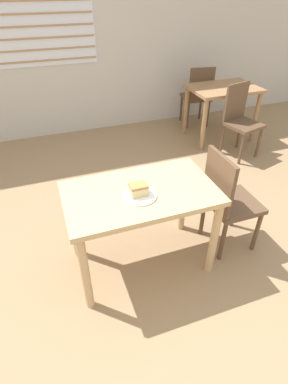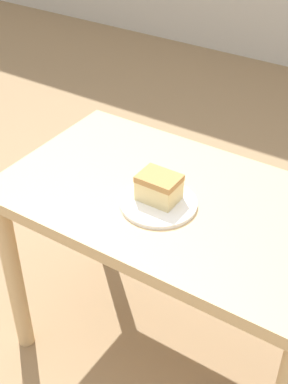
{
  "view_description": "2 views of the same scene",
  "coord_description": "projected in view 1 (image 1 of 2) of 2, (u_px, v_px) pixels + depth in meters",
  "views": [
    {
      "loc": [
        -0.54,
        -1.34,
        1.92
      ],
      "look_at": [
        -0.0,
        0.16,
        0.77
      ],
      "focal_mm": 28.0,
      "sensor_mm": 36.0,
      "label": 1
    },
    {
      "loc": [
        0.61,
        -0.86,
        1.66
      ],
      "look_at": [
        -0.05,
        0.15,
        0.77
      ],
      "focal_mm": 50.0,
      "sensor_mm": 36.0,
      "label": 2
    }
  ],
  "objects": [
    {
      "name": "wall_back",
      "position": [
        68.0,
        26.0,
        3.78
      ],
      "size": [
        10.0,
        0.09,
        2.8
      ],
      "color": "beige",
      "rests_on": "ground_plane"
    },
    {
      "name": "dining_table_far",
      "position": [
        223.0,
        97.0,
        4.04
      ],
      "size": [
        0.9,
        0.63,
        0.73
      ],
      "color": "#9E754C",
      "rests_on": "ground_plane"
    },
    {
      "name": "dining_table_near",
      "position": [
        141.0,
        204.0,
        2.13
      ],
      "size": [
        1.06,
        0.62,
        0.71
      ],
      "color": "tan",
      "rests_on": "ground_plane"
    },
    {
      "name": "cake_slice",
      "position": [
        138.0,
        189.0,
        1.99
      ],
      "size": [
        0.12,
        0.09,
        0.08
      ],
      "color": "#E5CC89",
      "rests_on": "plate"
    },
    {
      "name": "chair_far_corner",
      "position": [
        240.0,
        119.0,
        3.71
      ],
      "size": [
        0.47,
        0.47,
        0.89
      ],
      "rotation": [
        0.0,
        0.0,
        0.26
      ],
      "color": "brown",
      "rests_on": "ground_plane"
    },
    {
      "name": "chair_near_window",
      "position": [
        227.0,
        199.0,
        2.37
      ],
      "size": [
        0.38,
        0.38,
        0.89
      ],
      "rotation": [
        0.0,
        0.0,
        1.57
      ],
      "color": "brown",
      "rests_on": "ground_plane"
    },
    {
      "name": "chair_far_opposite",
      "position": [
        198.0,
        95.0,
        4.47
      ],
      "size": [
        0.43,
        0.43,
        0.89
      ],
      "rotation": [
        0.0,
        0.0,
        3.01
      ],
      "color": "brown",
      "rests_on": "ground_plane"
    },
    {
      "name": "plate",
      "position": [
        140.0,
        196.0,
        2.01
      ],
      "size": [
        0.22,
        0.22,
        0.01
      ],
      "color": "white",
      "rests_on": "dining_table_near"
    },
    {
      "name": "ground_plane",
      "position": [
        152.0,
        284.0,
        2.29
      ],
      "size": [
        14.0,
        14.0,
        0.0
      ],
      "primitive_type": "plane",
      "color": "#997A56"
    }
  ]
}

